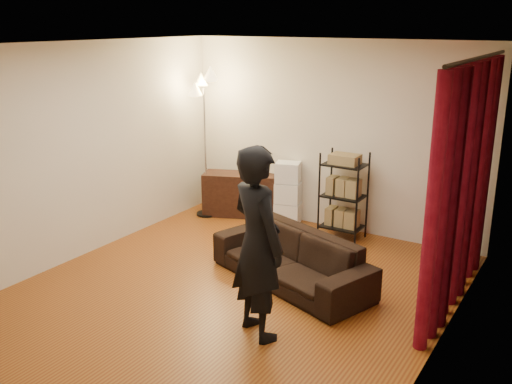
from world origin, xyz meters
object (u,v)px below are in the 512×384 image
Objects in this scene: sofa at (291,259)px; person at (258,243)px; storage_boxes at (288,193)px; media_cabinet at (241,194)px; wire_shelf at (343,196)px; floor_lamp at (205,146)px.

person is (0.26, -1.16, 0.64)m from sofa.
media_cabinet is at bearing -173.80° from storage_boxes.
floor_lamp reaches higher than wire_shelf.
media_cabinet is (-1.82, 1.71, 0.04)m from sofa.
media_cabinet is at bearing 155.99° from sofa.
sofa is at bearing -32.12° from floor_lamp.
floor_lamp is at bearing -170.13° from media_cabinet.
person is 3.59m from media_cabinet.
media_cabinet is at bearing -27.50° from person.
wire_shelf is at bearing 5.39° from floor_lamp.
sofa is 1.77× the size of media_cabinet.
sofa is 0.92× the size of floor_lamp.
storage_boxes is 0.76× the size of wire_shelf.
wire_shelf is (1.74, -0.08, 0.28)m from media_cabinet.
sofa is 1.66× the size of wire_shelf.
floor_lamp is (-2.19, -0.21, 0.49)m from wire_shelf.
wire_shelf reaches higher than storage_boxes.
wire_shelf is at bearing 111.84° from sofa.
sofa is 2.18× the size of storage_boxes.
floor_lamp is (-0.45, -0.28, 0.77)m from media_cabinet.
wire_shelf is at bearing -56.59° from person.
wire_shelf is (-0.33, 2.79, -0.33)m from person.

